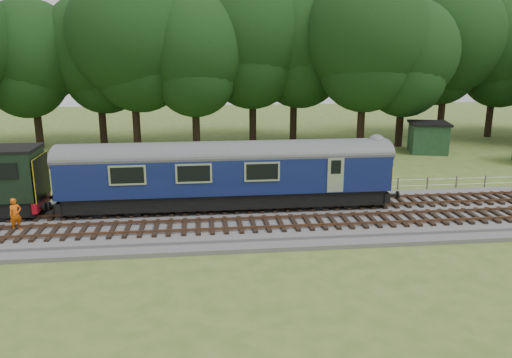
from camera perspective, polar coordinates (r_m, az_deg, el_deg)
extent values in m
plane|color=#486324|center=(27.42, 3.72, -4.68)|extent=(120.00, 120.00, 0.00)
cube|color=#4C4C4F|center=(27.36, 3.73, -4.34)|extent=(70.00, 7.00, 0.35)
cube|color=brown|center=(27.90, 3.49, -3.28)|extent=(66.50, 0.07, 0.14)
cube|color=brown|center=(29.25, 3.01, -2.43)|extent=(66.50, 0.07, 0.14)
cube|color=brown|center=(25.11, 4.67, -5.35)|extent=(66.50, 0.07, 0.14)
cube|color=brown|center=(26.44, 4.07, -4.30)|extent=(66.50, 0.07, 0.14)
cube|color=black|center=(28.06, -3.32, -1.95)|extent=(17.46, 2.52, 0.85)
cube|color=#0D194A|center=(27.69, -3.36, 0.88)|extent=(18.00, 2.80, 2.05)
cube|color=yellow|center=(29.64, 14.34, 0.61)|extent=(0.06, 2.74, 1.30)
cube|color=black|center=(29.04, 8.60, -1.94)|extent=(2.60, 2.00, 0.55)
cube|color=black|center=(28.45, -15.48, -2.66)|extent=(2.60, 2.00, 0.55)
cube|color=black|center=(29.29, -25.81, 0.54)|extent=(2.40, 2.55, 2.60)
cube|color=maroon|center=(29.31, -23.29, -2.42)|extent=(0.25, 2.60, 0.55)
cube|color=yellow|center=(28.92, -23.30, 0.24)|extent=(0.06, 2.55, 2.30)
imported|color=#E4590C|center=(27.29, -25.79, -3.66)|extent=(0.71, 0.69, 1.64)
cube|color=#1A3A1B|center=(47.76, 19.07, 4.40)|extent=(3.72, 3.72, 2.56)
cube|color=black|center=(47.56, 19.20, 6.04)|extent=(4.10, 4.10, 0.20)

